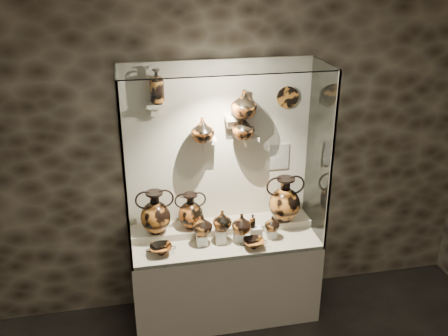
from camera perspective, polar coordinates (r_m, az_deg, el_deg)
The scene contains 36 objects.
wall_back at distance 4.52m, azimuth -0.71°, elevation 2.36°, with size 5.00×0.02×3.20m, color #2E261C.
plinth at distance 4.82m, azimuth 0.09°, elevation -12.47°, with size 1.70×0.60×0.80m, color beige.
front_tier at distance 4.59m, azimuth 0.10°, elevation -8.27°, with size 1.68×0.58×0.03m, color #BEB193.
rear_tier at distance 4.71m, azimuth -0.33°, elevation -6.81°, with size 1.70×0.25×0.10m, color #BEB193.
back_panel at distance 4.51m, azimuth -0.70°, elevation 2.33°, with size 1.70×0.03×1.60m, color beige.
glass_front at distance 3.96m, azimuth 0.96°, elevation -0.77°, with size 1.70×0.01×1.60m, color white.
glass_left at distance 4.15m, azimuth -11.41°, elevation -0.07°, with size 0.01×0.60×1.60m, color white.
glass_right at distance 4.46m, azimuth 10.81°, elevation 1.65°, with size 0.01×0.60×1.60m, color white.
glass_top at distance 3.99m, azimuth 0.11°, elevation 11.45°, with size 1.70×0.60×0.01m, color white.
frame_post_left at distance 3.89m, azimuth -11.25°, elevation -1.73°, with size 0.02×0.02×1.60m, color gray.
frame_post_right at distance 4.21m, azimuth 12.17°, elevation 0.20°, with size 0.02×0.02×1.60m, color gray.
pedestal_a at distance 4.48m, azimuth -2.56°, elevation -8.17°, with size 0.09×0.09×0.10m, color silver.
pedestal_b at distance 4.49m, azimuth -0.41°, elevation -7.79°, with size 0.09×0.09×0.13m, color silver.
pedestal_c at distance 4.53m, azimuth 1.72°, elevation -7.78°, with size 0.09×0.09×0.09m, color silver.
pedestal_d at distance 4.56m, azimuth 3.70°, elevation -7.40°, with size 0.09×0.09×0.12m, color silver.
pedestal_e at distance 4.61m, azimuth 5.39°, elevation -7.42°, with size 0.09×0.09×0.08m, color silver.
bracket_ul at distance 4.24m, azimuth -7.92°, elevation 7.11°, with size 0.14×0.12×0.04m, color beige.
bracket_ca at distance 4.39m, azimuth -1.80°, elevation 3.11°, with size 0.14×0.12×0.04m, color beige.
bracket_cb at distance 4.36m, azimuth 0.76°, elevation 5.76°, with size 0.10×0.12×0.04m, color beige.
bracket_cc at distance 4.47m, azimuth 3.01°, elevation 3.45°, with size 0.14×0.12×0.04m, color beige.
amphora_left at distance 4.49m, azimuth -7.86°, elevation -5.02°, with size 0.33×0.33×0.41m, color #C06B24, non-canonical shape.
amphora_mid at distance 4.55m, azimuth -3.84°, elevation -4.88°, with size 0.27×0.27×0.34m, color #B85A20, non-canonical shape.
amphora_right at distance 4.67m, azimuth 6.95°, elevation -3.54°, with size 0.35×0.35×0.44m, color #C06B24, non-canonical shape.
jug_a at distance 4.42m, azimuth -2.49°, elevation -6.48°, with size 0.18×0.18×0.19m, color #C06B24.
jug_b at distance 4.43m, azimuth -0.20°, elevation -5.96°, with size 0.17×0.17×0.18m, color #B85A20.
jug_c at distance 4.46m, azimuth 2.02°, elevation -6.34°, with size 0.18×0.18×0.18m, color #C06B24.
jug_e at distance 4.54m, azimuth 5.51°, elevation -6.31°, with size 0.14×0.14×0.14m, color #C06B24.
lekythos_small at distance 4.49m, azimuth 3.28°, elevation -5.98°, with size 0.06×0.06×0.14m, color #B85A20, non-canonical shape.
kylix_left at distance 4.38m, azimuth -7.23°, elevation -9.16°, with size 0.25×0.21×0.10m, color #B85A20, non-canonical shape.
kylix_right at distance 4.44m, azimuth 3.42°, elevation -8.53°, with size 0.24×0.20×0.09m, color #C06B24, non-canonical shape.
lekythos_tall at distance 4.17m, azimuth -7.69°, elevation 9.41°, with size 0.13×0.13×0.32m, color #C06B24, non-canonical shape.
ovoid_vase_a at distance 4.29m, azimuth -2.46°, elevation 4.38°, with size 0.21×0.21×0.21m, color #B85A20.
ovoid_vase_b at distance 4.29m, azimuth 2.29°, elevation 7.33°, with size 0.23×0.23×0.24m, color #B85A20.
ovoid_vase_c at distance 4.37m, azimuth 2.21°, elevation 4.66°, with size 0.20×0.20×0.21m, color #B85A20.
wall_plate at distance 4.50m, azimuth 7.27°, elevation 8.02°, with size 0.20×0.20×0.02m, color #BD6D25.
info_placard at distance 4.68m, azimuth 6.32°, elevation 1.29°, with size 0.18×0.01×0.25m, color beige.
Camera 1 is at (-0.78, -1.65, 3.22)m, focal length 40.00 mm.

